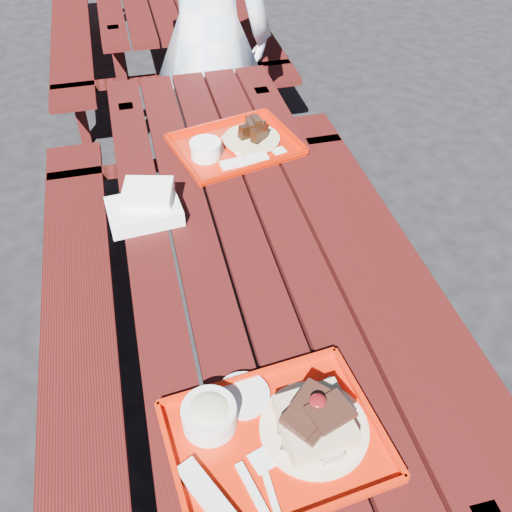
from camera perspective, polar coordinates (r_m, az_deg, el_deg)
name	(u,v)px	position (r m, az deg, el deg)	size (l,w,h in m)	color
ground	(247,377)	(2.38, -0.89, -12.02)	(60.00, 60.00, 0.00)	black
picnic_table_near	(245,282)	(1.94, -1.06, -2.61)	(1.41, 2.40, 0.75)	#390B0C
near_tray	(272,428)	(1.35, 1.62, -16.80)	(0.51, 0.42, 0.15)	red
far_tray	(234,144)	(2.21, -2.19, 11.08)	(0.52, 0.44, 0.08)	#B41502
white_cloth	(145,206)	(1.91, -11.01, 4.92)	(0.25, 0.21, 0.10)	white
person	(208,34)	(2.92, -4.86, 21.22)	(0.63, 0.41, 1.71)	#C2DFFE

